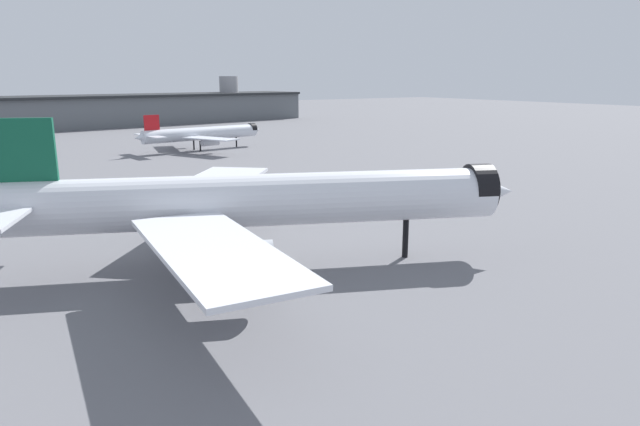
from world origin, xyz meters
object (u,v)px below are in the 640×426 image
airliner_near_gate (250,202)px  airliner_far_taxiway (201,134)px  service_truck_front (339,192)px  traffic_cone_near_nose (1,231)px

airliner_near_gate → airliner_far_taxiway: size_ratio=1.46×
service_truck_front → traffic_cone_near_nose: bearing=170.5°
airliner_far_taxiway → service_truck_front: bearing=-101.0°
airliner_far_taxiway → service_truck_front: (-6.68, -87.31, -3.70)m
airliner_far_taxiway → traffic_cone_near_nose: (-63.75, -79.23, -4.92)m
service_truck_front → traffic_cone_near_nose: service_truck_front is taller
airliner_far_taxiway → airliner_near_gate: bearing=-115.4°
airliner_far_taxiway → service_truck_front: 87.65m
airliner_near_gate → service_truck_front: bearing=62.5°
service_truck_front → traffic_cone_near_nose: size_ratio=7.55×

